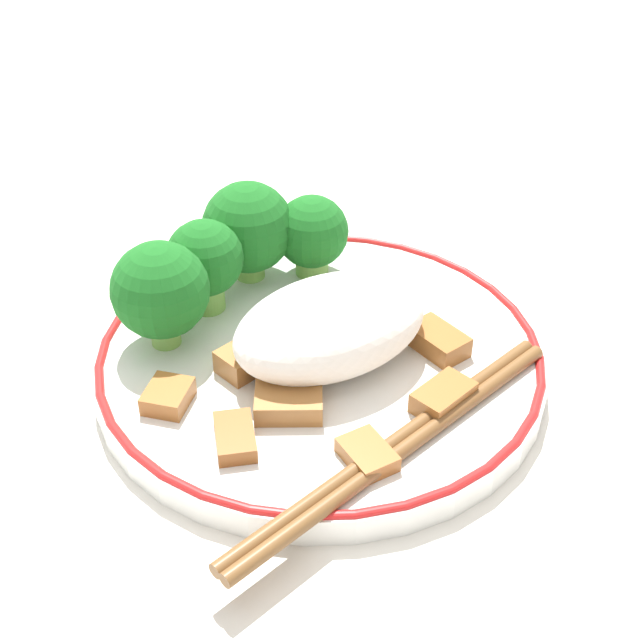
{
  "coord_description": "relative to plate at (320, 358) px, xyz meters",
  "views": [
    {
      "loc": [
        0.19,
        0.33,
        0.31
      ],
      "look_at": [
        0.0,
        0.0,
        0.04
      ],
      "focal_mm": 50.0,
      "sensor_mm": 36.0,
      "label": 1
    }
  ],
  "objects": [
    {
      "name": "rice_mound",
      "position": [
        -0.0,
        0.01,
        0.03
      ],
      "size": [
        0.11,
        0.07,
        0.05
      ],
      "color": "white",
      "rests_on": "plate"
    },
    {
      "name": "broccoli_back_left",
      "position": [
        -0.03,
        -0.07,
        0.03
      ],
      "size": [
        0.04,
        0.04,
        0.05
      ],
      "color": "#72AD4C",
      "rests_on": "plate"
    },
    {
      "name": "meat_mid_left",
      "position": [
        -0.05,
        0.03,
        0.01
      ],
      "size": [
        0.02,
        0.03,
        0.01
      ],
      "color": "#995B28",
      "rests_on": "plate"
    },
    {
      "name": "plate",
      "position": [
        0.0,
        0.0,
        0.0
      ],
      "size": [
        0.24,
        0.24,
        0.02
      ],
      "color": "white",
      "rests_on": "ground_plane"
    },
    {
      "name": "meat_near_front",
      "position": [
        0.04,
        -0.01,
        0.01
      ],
      "size": [
        0.03,
        0.03,
        0.01
      ],
      "color": "#9E6633",
      "rests_on": "plate"
    },
    {
      "name": "meat_near_back",
      "position": [
        -0.02,
        -0.02,
        0.01
      ],
      "size": [
        0.03,
        0.04,
        0.01
      ],
      "color": "brown",
      "rests_on": "plate"
    },
    {
      "name": "broccoli_back_center",
      "position": [
        0.0,
        -0.08,
        0.04
      ],
      "size": [
        0.05,
        0.05,
        0.06
      ],
      "color": "#72AD4C",
      "rests_on": "plate"
    },
    {
      "name": "meat_near_left",
      "position": [
        0.04,
        0.03,
        0.01
      ],
      "size": [
        0.04,
        0.04,
        0.01
      ],
      "color": "#9E6633",
      "rests_on": "plate"
    },
    {
      "name": "meat_far_scatter",
      "position": [
        0.09,
        0.0,
        0.01
      ],
      "size": [
        0.03,
        0.03,
        0.01
      ],
      "color": "#995B28",
      "rests_on": "plate"
    },
    {
      "name": "broccoli_mid_left",
      "position": [
        0.07,
        -0.05,
        0.04
      ],
      "size": [
        0.05,
        0.05,
        0.06
      ],
      "color": "#72AD4C",
      "rests_on": "plate"
    },
    {
      "name": "chopsticks",
      "position": [
        0.01,
        0.09,
        0.01
      ],
      "size": [
        0.21,
        0.06,
        0.01
      ],
      "color": "brown",
      "rests_on": "plate"
    },
    {
      "name": "meat_near_right",
      "position": [
        -0.03,
        0.07,
        0.01
      ],
      "size": [
        0.04,
        0.03,
        0.01
      ],
      "color": "#995B28",
      "rests_on": "plate"
    },
    {
      "name": "broccoli_back_right",
      "position": [
        0.04,
        -0.07,
        0.04
      ],
      "size": [
        0.04,
        0.04,
        0.06
      ],
      "color": "#72AD4C",
      "rests_on": "plate"
    },
    {
      "name": "meat_mid_right",
      "position": [
        0.07,
        0.04,
        0.01
      ],
      "size": [
        0.03,
        0.03,
        0.01
      ],
      "color": "brown",
      "rests_on": "plate"
    },
    {
      "name": "meat_on_rice_edge",
      "position": [
        0.02,
        0.08,
        0.01
      ],
      "size": [
        0.02,
        0.03,
        0.01
      ],
      "color": "#995B28",
      "rests_on": "plate"
    },
    {
      "name": "ground_plane",
      "position": [
        0.0,
        0.0,
        -0.01
      ],
      "size": [
        3.0,
        3.0,
        0.0
      ],
      "primitive_type": "plane",
      "color": "silver"
    }
  ]
}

